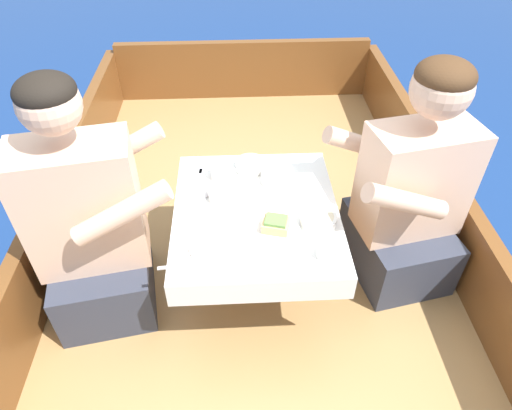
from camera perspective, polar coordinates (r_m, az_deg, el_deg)
ground_plane at (r=2.35m, az=-0.05°, el=-14.13°), size 60.00×60.00×0.00m
boat_deck at (r=2.20m, az=-0.05°, el=-11.52°), size 1.85×3.44×0.35m
gunwale_port at (r=2.11m, az=-25.23°, el=-5.67°), size 0.06×3.44×0.34m
gunwale_starboard at (r=2.16m, az=24.35°, el=-3.92°), size 0.06×3.44×0.34m
bow_coaming at (r=3.32m, az=-1.59°, el=16.59°), size 1.73×0.06×0.40m
cockpit_table at (r=1.77m, az=0.00°, el=-1.66°), size 0.63×0.72×0.42m
person_port at (r=1.80m, az=-19.87°, el=-2.73°), size 0.57×0.51×1.01m
person_starboard at (r=1.92m, az=18.53°, el=0.73°), size 0.58×0.53×0.98m
plate_sandwich at (r=1.65m, az=2.47°, el=-3.10°), size 0.18×0.18×0.01m
plate_bread at (r=1.60m, az=-5.49°, el=-5.23°), size 0.16×0.16×0.01m
sandwich at (r=1.63m, az=2.50°, el=-2.41°), size 0.11×0.10×0.05m
bowl_port_near at (r=1.86m, az=2.72°, el=3.57°), size 0.14×0.14×0.04m
bowl_starboard_near at (r=1.78m, az=-4.10°, el=1.46°), size 0.12×0.12×0.04m
bowl_center_far at (r=1.92m, az=-0.71°, el=5.05°), size 0.12×0.12×0.04m
bowl_port_far at (r=1.68m, az=7.81°, el=-1.75°), size 0.13×0.13×0.04m
coffee_cup_port at (r=1.88m, az=-4.48°, el=4.17°), size 0.10×0.08×0.06m
coffee_cup_starboard at (r=1.74m, az=0.05°, el=0.81°), size 0.10×0.07×0.05m
coffee_cup_center at (r=1.56m, az=8.79°, el=-5.66°), size 0.09×0.06×0.05m
utensil_spoon_center at (r=1.59m, az=5.36°, el=-5.38°), size 0.06×0.17×0.01m
utensil_spoon_port at (r=1.55m, az=-8.06°, el=-7.33°), size 0.17×0.04×0.01m
utensil_knife_starboard at (r=1.84m, az=5.66°, el=2.23°), size 0.04×0.17×0.00m
utensil_spoon_starboard at (r=1.77m, az=-6.53°, el=0.29°), size 0.04×0.17×0.01m
utensil_fork_starboard at (r=1.89m, az=-7.18°, el=3.28°), size 0.04×0.17×0.00m
utensil_knife_port at (r=1.56m, az=1.20°, el=-6.44°), size 0.03×0.17×0.00m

